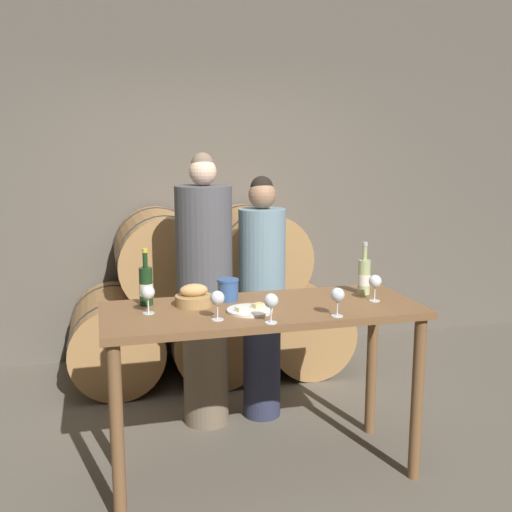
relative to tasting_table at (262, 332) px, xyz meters
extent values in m
plane|color=#665E51|center=(0.00, 0.00, -0.81)|extent=(10.00, 10.00, 0.00)
cube|color=#60594F|center=(0.00, 2.14, 0.79)|extent=(10.00, 0.12, 3.20)
cylinder|color=#A87A47|center=(-0.73, 1.57, -0.47)|extent=(0.68, 0.91, 0.68)
cylinder|color=#2D2D33|center=(-0.73, 1.28, -0.47)|extent=(0.70, 0.02, 0.70)
cylinder|color=#2D2D33|center=(-0.73, 1.86, -0.47)|extent=(0.70, 0.02, 0.70)
cylinder|color=#A87A47|center=(0.00, 1.57, -0.47)|extent=(0.68, 0.91, 0.68)
cylinder|color=#2D2D33|center=(0.00, 1.28, -0.47)|extent=(0.70, 0.02, 0.70)
cylinder|color=#2D2D33|center=(0.00, 1.86, -0.47)|extent=(0.70, 0.02, 0.70)
cylinder|color=#A87A47|center=(0.73, 1.57, -0.47)|extent=(0.68, 0.91, 0.68)
cylinder|color=#2D2D33|center=(0.73, 1.28, -0.47)|extent=(0.70, 0.02, 0.70)
cylinder|color=#2D2D33|center=(0.73, 1.86, -0.47)|extent=(0.70, 0.02, 0.70)
cylinder|color=#A87A47|center=(-0.37, 1.57, 0.15)|extent=(0.68, 0.91, 0.68)
cylinder|color=#2D2D33|center=(-0.37, 1.28, 0.15)|extent=(0.70, 0.02, 0.70)
cylinder|color=#2D2D33|center=(-0.37, 1.86, 0.15)|extent=(0.70, 0.02, 0.70)
cylinder|color=#A87A47|center=(0.37, 1.57, 0.15)|extent=(0.68, 0.91, 0.68)
cylinder|color=#2D2D33|center=(0.37, 1.28, 0.15)|extent=(0.70, 0.02, 0.70)
cylinder|color=#2D2D33|center=(0.37, 1.86, 0.15)|extent=(0.70, 0.02, 0.70)
cylinder|color=brown|center=(-0.78, -0.28, -0.36)|extent=(0.06, 0.06, 0.91)
cylinder|color=brown|center=(0.78, -0.28, -0.36)|extent=(0.06, 0.06, 0.91)
cylinder|color=brown|center=(-0.78, 0.28, -0.36)|extent=(0.06, 0.06, 0.91)
cylinder|color=brown|center=(0.78, 0.28, -0.36)|extent=(0.06, 0.06, 0.91)
cube|color=brown|center=(0.00, 0.00, 0.12)|extent=(1.69, 0.67, 0.04)
cylinder|color=#756651|center=(-0.19, 0.69, -0.38)|extent=(0.29, 0.29, 0.86)
cylinder|color=#4C4C51|center=(-0.19, 0.69, 0.39)|extent=(0.36, 0.36, 0.68)
sphere|color=beige|center=(-0.19, 0.69, 0.82)|extent=(0.17, 0.17, 0.17)
sphere|color=#75604C|center=(-0.19, 0.70, 0.87)|extent=(0.14, 0.14, 0.14)
cylinder|color=#2D334C|center=(0.19, 0.69, -0.42)|extent=(0.25, 0.25, 0.78)
cylinder|color=gray|center=(0.19, 0.69, 0.27)|extent=(0.30, 0.30, 0.62)
sphere|color=#997051|center=(0.19, 0.69, 0.67)|extent=(0.18, 0.18, 0.18)
sphere|color=black|center=(0.19, 0.70, 0.72)|extent=(0.14, 0.14, 0.14)
cylinder|color=#193819|center=(-0.59, 0.20, 0.24)|extent=(0.07, 0.07, 0.20)
cylinder|color=#193819|center=(-0.59, 0.20, 0.38)|extent=(0.03, 0.03, 0.08)
cylinder|color=gold|center=(-0.59, 0.20, 0.43)|extent=(0.03, 0.03, 0.02)
cylinder|color=white|center=(-0.59, 0.20, 0.22)|extent=(0.07, 0.07, 0.07)
cylinder|color=#ADBC7F|center=(0.64, 0.12, 0.24)|extent=(0.07, 0.07, 0.20)
cylinder|color=#ADBC7F|center=(0.64, 0.12, 0.38)|extent=(0.03, 0.03, 0.08)
cylinder|color=#B7B7BC|center=(0.64, 0.12, 0.43)|extent=(0.03, 0.03, 0.02)
cylinder|color=white|center=(0.64, 0.12, 0.22)|extent=(0.07, 0.07, 0.06)
cylinder|color=#335693|center=(-0.15, 0.18, 0.20)|extent=(0.11, 0.11, 0.12)
cylinder|color=#335693|center=(-0.15, 0.18, 0.25)|extent=(0.12, 0.12, 0.01)
cylinder|color=#A87F4C|center=(-0.35, 0.12, 0.17)|extent=(0.20, 0.20, 0.06)
ellipsoid|color=tan|center=(-0.35, 0.12, 0.22)|extent=(0.15, 0.09, 0.07)
cylinder|color=white|center=(-0.09, -0.08, 0.14)|extent=(0.24, 0.24, 0.01)
cube|color=#E0CC7F|center=(-0.04, -0.06, 0.16)|extent=(0.07, 0.06, 0.02)
cube|color=beige|center=(-0.14, -0.10, 0.16)|extent=(0.07, 0.06, 0.02)
cylinder|color=white|center=(-0.60, 0.03, 0.14)|extent=(0.06, 0.06, 0.00)
cylinder|color=white|center=(-0.60, 0.03, 0.18)|extent=(0.01, 0.01, 0.08)
sphere|color=white|center=(-0.60, 0.03, 0.25)|extent=(0.07, 0.07, 0.07)
cylinder|color=white|center=(-0.28, -0.18, 0.14)|extent=(0.06, 0.06, 0.00)
cylinder|color=white|center=(-0.28, -0.18, 0.18)|extent=(0.01, 0.01, 0.08)
sphere|color=white|center=(-0.28, -0.18, 0.25)|extent=(0.07, 0.07, 0.07)
cylinder|color=white|center=(-0.04, -0.30, 0.14)|extent=(0.06, 0.06, 0.00)
cylinder|color=white|center=(-0.04, -0.30, 0.18)|extent=(0.01, 0.01, 0.08)
sphere|color=white|center=(-0.04, -0.30, 0.25)|extent=(0.07, 0.07, 0.07)
cylinder|color=white|center=(0.31, -0.27, 0.14)|extent=(0.06, 0.06, 0.00)
cylinder|color=white|center=(0.31, -0.27, 0.18)|extent=(0.01, 0.01, 0.08)
sphere|color=white|center=(0.31, -0.27, 0.25)|extent=(0.07, 0.07, 0.07)
cylinder|color=white|center=(0.63, -0.05, 0.14)|extent=(0.06, 0.06, 0.00)
cylinder|color=white|center=(0.63, -0.05, 0.18)|extent=(0.01, 0.01, 0.08)
sphere|color=white|center=(0.63, -0.05, 0.25)|extent=(0.07, 0.07, 0.07)
camera|label=1|loc=(-0.83, -2.96, 0.98)|focal=42.00mm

